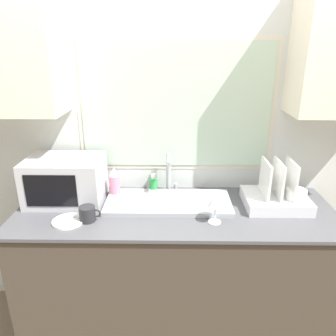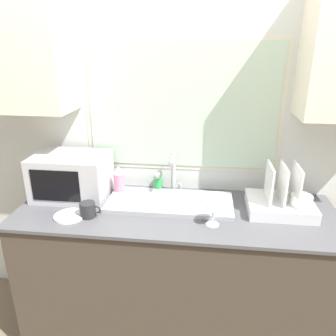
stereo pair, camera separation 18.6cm
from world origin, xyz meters
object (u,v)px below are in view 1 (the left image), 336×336
object	(u,v)px
wine_glass	(216,201)
spray_bottle	(115,183)
microwave	(66,180)
soap_bottle	(153,185)
faucet	(169,170)
dish_rack	(277,197)
mug_near_sink	(88,214)

from	to	relation	value
wine_glass	spray_bottle	bearing A→B (deg)	152.63
microwave	soap_bottle	distance (m)	0.57
spray_bottle	wine_glass	distance (m)	0.69
faucet	spray_bottle	size ratio (longest dim) A/B	1.36
microwave	dish_rack	bearing A→B (deg)	-2.43
mug_near_sink	faucet	bearing A→B (deg)	40.04
soap_bottle	mug_near_sink	size ratio (longest dim) A/B	1.09
microwave	soap_bottle	xyz separation A→B (m)	(0.54, 0.13, -0.09)
microwave	wine_glass	world-z (taller)	microwave
spray_bottle	dish_rack	bearing A→B (deg)	-6.12
spray_bottle	wine_glass	bearing A→B (deg)	-27.37
faucet	microwave	distance (m)	0.66
spray_bottle	soap_bottle	distance (m)	0.26
dish_rack	wine_glass	bearing A→B (deg)	-152.96
faucet	soap_bottle	size ratio (longest dim) A/B	2.06
faucet	mug_near_sink	xyz separation A→B (m)	(-0.46, -0.38, -0.12)
wine_glass	mug_near_sink	bearing A→B (deg)	179.55
soap_bottle	microwave	bearing A→B (deg)	-166.38
mug_near_sink	wine_glass	xyz separation A→B (m)	(0.72, -0.01, 0.09)
faucet	microwave	size ratio (longest dim) A/B	0.59
faucet	soap_bottle	bearing A→B (deg)	176.40
faucet	mug_near_sink	bearing A→B (deg)	-139.96
wine_glass	microwave	bearing A→B (deg)	163.83
mug_near_sink	dish_rack	bearing A→B (deg)	10.21
microwave	soap_bottle	size ratio (longest dim) A/B	3.49
soap_bottle	wine_glass	size ratio (longest dim) A/B	0.77
microwave	mug_near_sink	xyz separation A→B (m)	(0.19, -0.26, -0.10)
wine_glass	dish_rack	bearing A→B (deg)	27.04
microwave	wine_glass	xyz separation A→B (m)	(0.91, -0.26, -0.01)
microwave	mug_near_sink	size ratio (longest dim) A/B	3.79
soap_bottle	mug_near_sink	xyz separation A→B (m)	(-0.35, -0.39, -0.01)
microwave	spray_bottle	world-z (taller)	microwave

